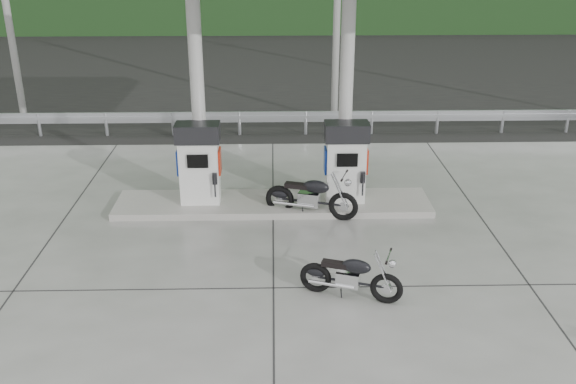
{
  "coord_description": "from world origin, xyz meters",
  "views": [
    {
      "loc": [
        0.02,
        -10.67,
        5.85
      ],
      "look_at": [
        0.3,
        1.0,
        1.0
      ],
      "focal_mm": 40.0,
      "sensor_mm": 36.0,
      "label": 1
    }
  ],
  "objects_px": {
    "gas_pump_right": "(346,162)",
    "motorcycle_right": "(351,277)",
    "motorcycle_left": "(311,197)",
    "gas_pump_left": "(199,163)"
  },
  "relations": [
    {
      "from": "motorcycle_right",
      "to": "gas_pump_right",
      "type": "bearing_deg",
      "value": 104.21
    },
    {
      "from": "gas_pump_right",
      "to": "motorcycle_right",
      "type": "relative_size",
      "value": 1.09
    },
    {
      "from": "gas_pump_left",
      "to": "gas_pump_right",
      "type": "xyz_separation_m",
      "value": [
        3.2,
        0.0,
        0.0
      ]
    },
    {
      "from": "motorcycle_right",
      "to": "motorcycle_left",
      "type": "bearing_deg",
      "value": 116.93
    },
    {
      "from": "motorcycle_left",
      "to": "motorcycle_right",
      "type": "distance_m",
      "value": 3.34
    },
    {
      "from": "gas_pump_left",
      "to": "motorcycle_right",
      "type": "distance_m",
      "value": 4.84
    },
    {
      "from": "gas_pump_right",
      "to": "motorcycle_right",
      "type": "xyz_separation_m",
      "value": [
        -0.3,
        -3.81,
        -0.66
      ]
    },
    {
      "from": "motorcycle_left",
      "to": "motorcycle_right",
      "type": "height_order",
      "value": "motorcycle_left"
    },
    {
      "from": "gas_pump_left",
      "to": "motorcycle_right",
      "type": "relative_size",
      "value": 1.09
    },
    {
      "from": "gas_pump_left",
      "to": "motorcycle_left",
      "type": "distance_m",
      "value": 2.55
    }
  ]
}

